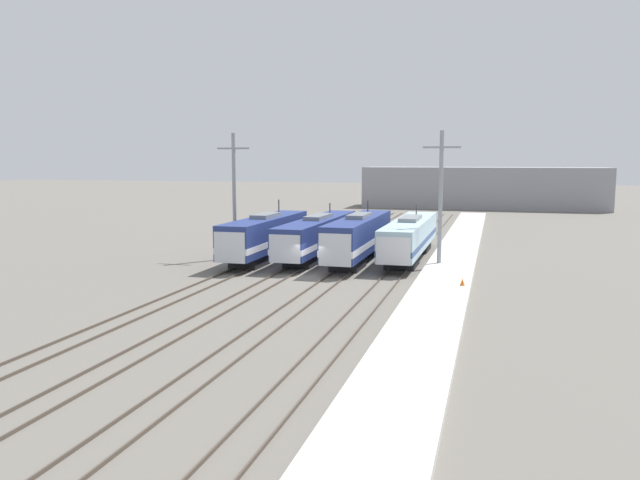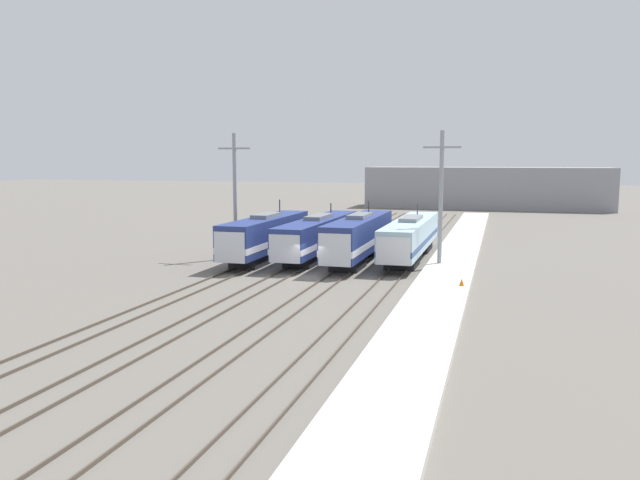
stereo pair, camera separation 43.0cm
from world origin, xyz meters
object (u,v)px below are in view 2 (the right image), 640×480
object	(u,v)px
locomotive_center_right	(359,237)
traffic_cone	(462,282)
catenary_tower_left	(235,194)
locomotive_far_right	(410,237)
catenary_tower_right	(441,197)
locomotive_center_left	(317,236)
locomotive_far_left	(264,237)

from	to	relation	value
locomotive_center_right	traffic_cone	xyz separation A→B (m)	(9.79, -10.64, -1.55)
catenary_tower_left	locomotive_far_right	bearing A→B (deg)	14.76
locomotive_center_right	catenary_tower_left	distance (m)	12.14
locomotive_far_right	catenary_tower_right	size ratio (longest dim) A/B	1.73
locomotive_center_left	catenary_tower_left	bearing A→B (deg)	-160.48
locomotive_far_left	traffic_cone	xyz separation A→B (m)	(18.29, -9.11, -1.51)
locomotive_center_left	locomotive_center_right	size ratio (longest dim) A/B	1.10
locomotive_far_left	catenary_tower_right	xyz separation A→B (m)	(15.84, 0.28, 3.84)
locomotive_center_right	traffic_cone	world-z (taller)	locomotive_center_right
locomotive_far_left	locomotive_center_left	size ratio (longest dim) A/B	0.84
catenary_tower_left	catenary_tower_right	xyz separation A→B (m)	(18.81, 0.00, 0.00)
traffic_cone	locomotive_center_right	bearing A→B (deg)	132.63
locomotive_center_left	catenary_tower_right	bearing A→B (deg)	-12.43
locomotive_far_left	locomotive_center_left	xyz separation A→B (m)	(4.25, 2.83, -0.12)
locomotive_center_right	locomotive_far_right	bearing A→B (deg)	34.18
locomotive_far_right	locomotive_center_left	bearing A→B (deg)	-169.45
locomotive_far_left	locomotive_far_right	world-z (taller)	locomotive_far_left
locomotive_center_left	locomotive_far_left	bearing A→B (deg)	-146.28
locomotive_center_left	catenary_tower_right	distance (m)	12.52
locomotive_center_right	catenary_tower_left	bearing A→B (deg)	-173.75
locomotive_far_right	traffic_cone	size ratio (longest dim) A/B	38.94
catenary_tower_right	locomotive_center_left	bearing A→B (deg)	167.57
locomotive_far_left	catenary_tower_left	bearing A→B (deg)	174.67
locomotive_far_left	locomotive_far_right	bearing A→B (deg)	19.12
locomotive_far_left	catenary_tower_right	world-z (taller)	catenary_tower_right
locomotive_far_left	locomotive_center_right	distance (m)	8.63
locomotive_far_left	locomotive_center_right	bearing A→B (deg)	10.23
locomotive_far_right	traffic_cone	distance (m)	14.68
locomotive_far_left	traffic_cone	world-z (taller)	locomotive_far_left
locomotive_center_left	locomotive_center_right	xyz separation A→B (m)	(4.25, -1.30, 0.15)
locomotive_center_right	catenary_tower_left	xyz separation A→B (m)	(-11.46, -1.26, 3.81)
locomotive_far_left	locomotive_center_left	bearing A→B (deg)	33.72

